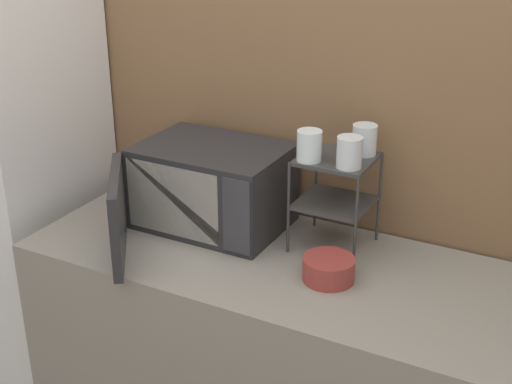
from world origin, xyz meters
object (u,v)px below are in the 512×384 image
Objects in this scene: dish_rack at (336,183)px; bowl at (329,269)px; refrigerator at (5,196)px; microwave at (208,188)px; glass_front_left at (309,146)px; glass_back_right at (364,140)px; glass_front_right at (349,152)px.

dish_rack is 0.30m from bowl.
microwave is at bearing 4.42° from refrigerator.
refrigerator is at bearing -174.46° from dish_rack.
glass_back_right is at bearing 45.22° from glass_front_left.
bowl is at bearing -71.16° from dish_rack.
glass_front_right is at bearing -90.33° from glass_back_right.
dish_rack is (0.45, 0.06, 0.08)m from microwave.
glass_front_right is 0.61× the size of bowl.
glass_front_left is at bearing -0.46° from microwave.
glass_front_right reaches higher than dish_rack.
glass_front_left is 1.39m from refrigerator.
dish_rack reaches higher than bowl.
glass_front_right is (0.13, 0.00, 0.00)m from glass_front_left.
dish_rack is at bearing 108.84° from bowl.
glass_front_right is at bearing 93.38° from bowl.
dish_rack is at bearing 5.54° from refrigerator.
dish_rack is 3.23× the size of glass_back_right.
dish_rack is 3.23× the size of glass_front_left.
glass_front_right is at bearing 0.00° from microwave.
glass_front_left is 0.13m from glass_front_right.
glass_front_left is (0.38, -0.00, 0.22)m from microwave.
refrigerator reaches higher than glass_front_right.
refrigerator is (-1.39, -0.13, -0.28)m from dish_rack.
glass_front_right is at bearing 1.33° from glass_front_left.
glass_front_right is at bearing 2.85° from refrigerator.
glass_front_left is 0.06× the size of refrigerator.
glass_back_right reaches higher than microwave.
glass_front_left is at bearing 3.00° from refrigerator.
microwave is 2.19× the size of dish_rack.
bowl is (0.01, -0.15, -0.33)m from glass_front_right.
glass_front_right is 1.52m from refrigerator.
glass_back_right is 0.06× the size of refrigerator.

